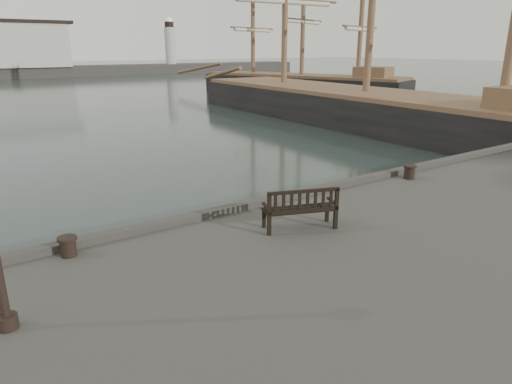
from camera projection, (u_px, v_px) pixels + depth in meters
ground at (281, 248)px, 13.61m from camera, size 400.00×400.00×0.00m
bench at (300, 216)px, 10.85m from camera, size 1.85×1.17×1.00m
bollard_left at (68, 246)px, 9.44m from camera, size 0.53×0.53×0.42m
bollard_right at (409, 172)px, 15.03m from camera, size 0.56×0.56×0.45m
tall_ship_main at (364, 115)px, 34.98m from camera, size 8.61×37.90×28.28m
tall_ship_far at (301, 89)px, 56.32m from camera, size 14.30×26.54×22.47m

